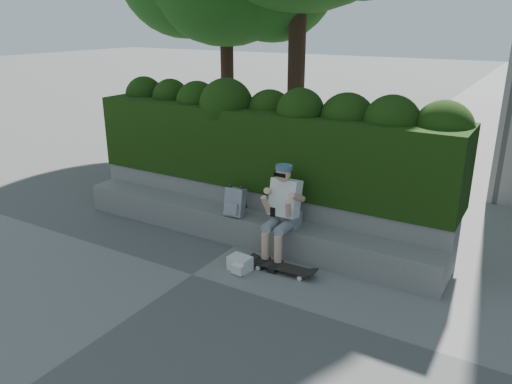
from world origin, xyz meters
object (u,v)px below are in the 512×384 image
Objects in this scene: backpack_ground at (240,263)px; backpack_plaid at (235,202)px; person at (283,209)px; skateboard at (281,267)px.

backpack_plaid is at bearing 132.62° from backpack_ground.
person is 4.54× the size of backpack_ground.
person reaches higher than backpack_ground.
person is 0.86m from backpack_plaid.
skateboard is 2.92× the size of backpack_ground.
skateboard is 2.10× the size of backpack_plaid.
person is 3.26× the size of backpack_plaid.
backpack_plaid reaches higher than skateboard.
backpack_ground is (0.53, -0.70, -0.56)m from backpack_plaid.
backpack_plaid is (-1.05, 0.47, 0.59)m from skateboard.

